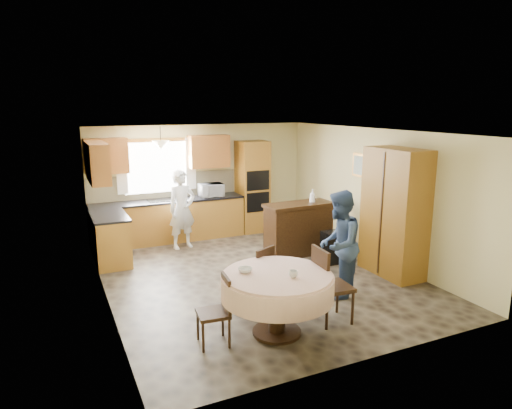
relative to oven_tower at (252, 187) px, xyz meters
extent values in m
cube|color=brown|center=(-1.15, -2.69, -1.06)|extent=(5.00, 6.00, 0.01)
cube|color=white|center=(-1.15, -2.69, 1.44)|extent=(5.00, 6.00, 0.01)
cube|color=beige|center=(-1.15, 0.31, 0.19)|extent=(5.00, 0.02, 2.50)
cube|color=beige|center=(-1.15, -5.69, 0.19)|extent=(5.00, 0.02, 2.50)
cube|color=beige|center=(-3.65, -2.69, 0.19)|extent=(0.02, 6.00, 2.50)
cube|color=beige|center=(1.35, -2.69, 0.19)|extent=(0.02, 6.00, 2.50)
cube|color=white|center=(-2.15, 0.29, 0.54)|extent=(1.40, 0.03, 1.10)
cube|color=white|center=(-2.90, 0.24, 0.59)|extent=(0.22, 0.02, 1.15)
cube|color=white|center=(-1.40, 0.24, 0.59)|extent=(0.22, 0.02, 1.15)
cube|color=#B57B30|center=(-2.00, 0.01, -0.62)|extent=(3.30, 0.60, 0.88)
cube|color=black|center=(-2.00, 0.01, -0.16)|extent=(3.30, 0.64, 0.04)
cube|color=#B57B30|center=(-3.35, -0.89, -0.62)|extent=(0.60, 1.20, 0.88)
cube|color=black|center=(-3.35, -0.89, -0.16)|extent=(0.64, 1.20, 0.04)
cube|color=beige|center=(-2.00, 0.30, 0.12)|extent=(3.30, 0.02, 0.55)
cube|color=#B26C2C|center=(-3.20, 0.15, 0.85)|extent=(0.85, 0.33, 0.72)
cube|color=#B26C2C|center=(-1.00, 0.15, 0.85)|extent=(0.90, 0.33, 0.72)
cube|color=#B26C2C|center=(-3.48, -0.89, 0.85)|extent=(0.33, 1.20, 0.72)
cube|color=#B57B30|center=(0.00, 0.00, 0.00)|extent=(0.66, 0.62, 2.12)
cube|color=black|center=(0.00, -0.31, 0.19)|extent=(0.56, 0.01, 0.45)
cube|color=black|center=(0.00, -0.31, -0.31)|extent=(0.56, 0.01, 0.45)
cone|color=beige|center=(-2.15, -0.19, 1.06)|extent=(0.36, 0.36, 0.18)
cube|color=#31200D|center=(0.11, -1.97, -0.57)|extent=(1.38, 0.61, 0.98)
cube|color=black|center=(0.47, -2.70, -0.76)|extent=(0.45, 0.32, 0.61)
cube|color=#B57B30|center=(1.07, -3.60, 0.05)|extent=(0.58, 1.16, 2.22)
cylinder|color=#31200D|center=(-1.77, -4.68, -0.68)|extent=(0.21, 0.21, 0.76)
cylinder|color=#31200D|center=(-1.77, -4.68, -1.04)|extent=(0.64, 0.64, 0.04)
cylinder|color=beige|center=(-1.77, -4.68, -0.26)|extent=(1.39, 1.39, 0.05)
cylinder|color=beige|center=(-1.77, -4.68, -0.41)|extent=(1.45, 1.45, 0.30)
cube|color=#31200D|center=(-2.62, -4.59, -0.65)|extent=(0.42, 0.42, 0.05)
cube|color=#31200D|center=(-2.44, -4.61, -0.41)|extent=(0.08, 0.36, 0.45)
cylinder|color=#31200D|center=(-2.78, -4.75, -0.87)|extent=(0.03, 0.03, 0.39)
cylinder|color=#31200D|center=(-2.45, -4.75, -0.87)|extent=(0.03, 0.03, 0.39)
cylinder|color=#31200D|center=(-2.78, -4.43, -0.87)|extent=(0.03, 0.03, 0.39)
cylinder|color=#31200D|center=(-2.45, -4.43, -0.87)|extent=(0.03, 0.03, 0.39)
cube|color=#31200D|center=(-1.66, -3.79, -0.63)|extent=(0.53, 0.53, 0.05)
cube|color=#31200D|center=(-1.59, -3.96, -0.37)|extent=(0.36, 0.20, 0.48)
cylinder|color=#31200D|center=(-1.84, -3.96, -0.85)|extent=(0.03, 0.03, 0.41)
cylinder|color=#31200D|center=(-1.49, -3.96, -0.85)|extent=(0.03, 0.03, 0.41)
cylinder|color=#31200D|center=(-1.84, -3.62, -0.85)|extent=(0.03, 0.03, 0.41)
cylinder|color=#31200D|center=(-1.49, -3.62, -0.85)|extent=(0.03, 0.03, 0.41)
cube|color=#31200D|center=(-0.91, -4.69, -0.56)|extent=(0.49, 0.49, 0.06)
cube|color=#31200D|center=(-1.12, -4.67, -0.27)|extent=(0.07, 0.44, 0.55)
cylinder|color=#31200D|center=(-1.11, -4.88, -0.82)|extent=(0.04, 0.04, 0.47)
cylinder|color=#31200D|center=(-0.71, -4.88, -0.82)|extent=(0.04, 0.04, 0.47)
cylinder|color=#31200D|center=(-1.11, -4.49, -0.82)|extent=(0.04, 0.04, 0.47)
cylinder|color=#31200D|center=(-0.71, -4.49, -0.82)|extent=(0.04, 0.04, 0.47)
cube|color=#EEA546|center=(1.32, -2.33, 0.70)|extent=(0.05, 0.57, 0.47)
cube|color=#AABEC7|center=(1.29, -2.33, 0.70)|extent=(0.01, 0.47, 0.37)
imported|color=silver|center=(-1.03, -0.04, 0.00)|extent=(0.53, 0.36, 0.29)
imported|color=silver|center=(-1.86, -0.60, -0.24)|extent=(0.67, 0.51, 1.64)
imported|color=#33486F|center=(-0.36, -4.00, -0.22)|extent=(1.03, 1.02, 1.68)
imported|color=#B2B2B2|center=(-0.34, -1.97, -0.06)|extent=(0.28, 0.28, 0.05)
imported|color=silver|center=(0.42, -1.97, 0.08)|extent=(0.13, 0.13, 0.32)
imported|color=#B2B2B2|center=(-1.65, -4.88, -0.19)|extent=(0.13, 0.13, 0.09)
imported|color=#B2B2B2|center=(-2.12, -4.47, -0.20)|extent=(0.23, 0.23, 0.06)
camera|label=1|loc=(-4.32, -9.54, 1.88)|focal=32.00mm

